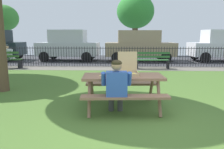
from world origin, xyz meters
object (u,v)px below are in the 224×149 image
at_px(pizza_box_open, 128,70).
at_px(parked_car_left, 68,45).
at_px(park_bench_left, 5,60).
at_px(parked_car_right, 222,45).
at_px(far_tree_left, 4,19).
at_px(adult_at_table, 116,85).
at_px(far_tree_midleft, 135,12).
at_px(pizza_slice_on_table, 105,75).
at_px(parked_car_center, 139,45).
at_px(picnic_table_foreground, 123,83).
at_px(park_bench_center, 153,61).
at_px(person_on_park_bench, 6,55).

xyz_separation_m(pizza_box_open, parked_car_left, (-3.51, 9.06, 0.14)).
distance_m(park_bench_left, parked_car_right, 12.72).
xyz_separation_m(parked_car_left, far_tree_left, (-7.00, 5.49, 2.06)).
bearing_deg(adult_at_table, far_tree_midleft, 84.65).
bearing_deg(parked_car_left, pizza_slice_on_table, -72.14).
relative_size(parked_car_right, far_tree_left, 0.92).
bearing_deg(parked_car_right, far_tree_midleft, 132.96).
xyz_separation_m(park_bench_left, parked_car_center, (7.06, 3.34, 0.59)).
relative_size(pizza_box_open, parked_car_center, 0.12).
distance_m(picnic_table_foreground, adult_at_table, 0.53).
distance_m(adult_at_table, park_bench_center, 6.60).
distance_m(parked_car_left, parked_car_center, 4.59).
height_order(parked_car_center, far_tree_left, far_tree_left).
xyz_separation_m(picnic_table_foreground, parked_car_right, (6.39, 9.20, 0.41)).
distance_m(picnic_table_foreground, park_bench_left, 8.30).
distance_m(adult_at_table, parked_car_center, 9.81).
xyz_separation_m(picnic_table_foreground, person_on_park_bench, (-5.79, 5.88, 0.06)).
distance_m(pizza_slice_on_table, parked_car_center, 9.38).
bearing_deg(person_on_park_bench, adult_at_table, -48.56).
bearing_deg(park_bench_left, parked_car_center, 25.29).
distance_m(pizza_slice_on_table, parked_car_left, 9.71).
relative_size(pizza_slice_on_table, parked_car_left, 0.07).
relative_size(parked_car_left, parked_car_right, 1.00).
height_order(picnic_table_foreground, parked_car_left, parked_car_left).
bearing_deg(person_on_park_bench, far_tree_left, 117.61).
bearing_deg(far_tree_midleft, pizza_slice_on_table, -96.57).
relative_size(park_bench_center, person_on_park_bench, 1.36).
relative_size(park_bench_left, parked_car_left, 0.40).
bearing_deg(adult_at_table, park_bench_left, 131.92).
bearing_deg(park_bench_center, parked_car_left, 146.01).
distance_m(parked_car_center, parked_car_right, 5.19).
distance_m(pizza_box_open, park_bench_left, 8.29).
height_order(park_bench_left, person_on_park_bench, person_on_park_bench).
bearing_deg(far_tree_midleft, adult_at_table, -95.35).
bearing_deg(adult_at_table, parked_car_right, 56.07).
xyz_separation_m(adult_at_table, park_bench_left, (-5.72, 6.37, -0.24)).
height_order(picnic_table_foreground, park_bench_left, park_bench_left).
relative_size(adult_at_table, park_bench_left, 0.74).
relative_size(park_bench_center, far_tree_midleft, 0.32).
height_order(pizza_box_open, adult_at_table, pizza_box_open).
distance_m(pizza_slice_on_table, far_tree_midleft, 15.09).
height_order(park_bench_center, far_tree_midleft, far_tree_midleft).
distance_m(pizza_box_open, far_tree_midleft, 14.85).
bearing_deg(far_tree_midleft, far_tree_left, -180.00).
distance_m(adult_at_table, far_tree_midleft, 15.55).
xyz_separation_m(park_bench_left, parked_car_left, (2.48, 3.34, 0.59)).
height_order(person_on_park_bench, parked_car_center, parked_car_center).
bearing_deg(parked_car_center, far_tree_left, 154.67).
relative_size(pizza_box_open, far_tree_left, 0.12).
bearing_deg(picnic_table_foreground, parked_car_center, 82.60).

